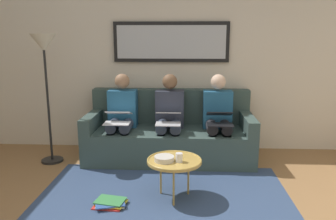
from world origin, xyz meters
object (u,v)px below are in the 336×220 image
(person_right, at_px, (122,114))
(standing_lamp, at_px, (45,57))
(magazine_stack, at_px, (110,203))
(laptop_white, at_px, (118,117))
(bowl, at_px, (164,159))
(laptop_silver, at_px, (168,118))
(person_left, at_px, (218,115))
(coffee_table, at_px, (174,161))
(couch, at_px, (170,135))
(cup, at_px, (179,158))
(laptop_black, at_px, (220,118))
(framed_mirror, at_px, (171,42))
(person_middle, at_px, (169,115))

(person_right, distance_m, standing_lamp, 1.20)
(magazine_stack, bearing_deg, standing_lamp, -48.07)
(laptop_white, distance_m, standing_lamp, 1.18)
(bowl, relative_size, laptop_silver, 0.57)
(person_left, bearing_deg, person_right, 0.00)
(coffee_table, bearing_deg, laptop_silver, -83.23)
(couch, relative_size, person_left, 1.93)
(cup, relative_size, laptop_black, 0.25)
(bowl, distance_m, laptop_black, 1.16)
(coffee_table, height_order, bowl, bowl)
(magazine_stack, relative_size, standing_lamp, 0.20)
(bowl, xyz_separation_m, person_left, (-0.63, -1.19, 0.17))
(laptop_silver, bearing_deg, person_right, -21.00)
(couch, relative_size, bowl, 11.09)
(framed_mirror, relative_size, cup, 18.00)
(framed_mirror, bearing_deg, standing_lamp, 22.94)
(laptop_black, bearing_deg, standing_lamp, -1.03)
(laptop_white, bearing_deg, cup, 129.77)
(laptop_white, bearing_deg, person_middle, -159.11)
(couch, bearing_deg, person_middle, 90.00)
(magazine_stack, bearing_deg, framed_mirror, -105.78)
(person_middle, bearing_deg, laptop_black, 159.57)
(laptop_silver, bearing_deg, framed_mirror, -90.00)
(couch, height_order, bowl, couch)
(person_right, xyz_separation_m, magazine_stack, (-0.13, 1.35, -0.58))
(person_right, bearing_deg, framed_mirror, -144.47)
(framed_mirror, height_order, person_middle, framed_mirror)
(person_middle, bearing_deg, person_left, 180.00)
(person_left, relative_size, person_right, 1.00)
(coffee_table, distance_m, person_left, 1.28)
(person_left, relative_size, standing_lamp, 0.69)
(couch, relative_size, magazine_stack, 6.59)
(couch, bearing_deg, laptop_white, 26.06)
(laptop_black, bearing_deg, laptop_silver, 0.65)
(laptop_white, height_order, magazine_stack, laptop_white)
(laptop_silver, height_order, person_right, person_right)
(person_right, height_order, laptop_white, person_right)
(person_left, height_order, laptop_black, person_left)
(person_right, relative_size, standing_lamp, 0.69)
(framed_mirror, distance_m, laptop_silver, 1.16)
(bowl, height_order, laptop_black, laptop_black)
(cup, bearing_deg, magazine_stack, 12.95)
(laptop_silver, height_order, standing_lamp, standing_lamp)
(cup, xyz_separation_m, standing_lamp, (1.71, -1.00, 0.91))
(laptop_silver, bearing_deg, cup, 99.29)
(coffee_table, bearing_deg, couch, -84.97)
(bowl, xyz_separation_m, magazine_stack, (0.52, 0.17, -0.41))
(person_middle, height_order, magazine_stack, person_middle)
(laptop_black, bearing_deg, framed_mirror, -47.38)
(bowl, bearing_deg, laptop_silver, -89.50)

